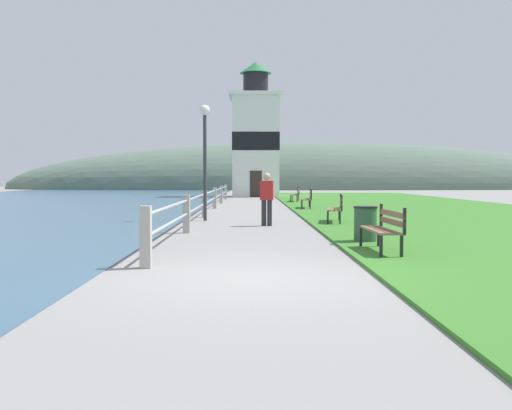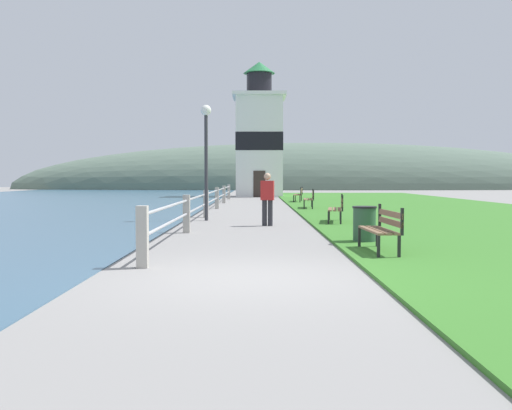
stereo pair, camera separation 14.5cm
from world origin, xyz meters
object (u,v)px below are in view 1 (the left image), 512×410
park_bench_midway (337,207)px  lighthouse (256,139)px  person_strolling (267,197)px  park_bench_by_lighthouse (296,193)px  lamp_post (205,141)px  park_bench_near (384,227)px  park_bench_far (308,198)px  trash_bin (365,225)px

park_bench_midway → lighthouse: 27.01m
person_strolling → park_bench_by_lighthouse: bearing=1.2°
lighthouse → lamp_post: bearing=-94.5°
lighthouse → person_strolling: (0.10, -27.36, -3.64)m
park_bench_near → park_bench_far: same height
park_bench_near → park_bench_midway: 7.27m
park_bench_near → lighthouse: 34.18m
park_bench_by_lighthouse → trash_bin: bearing=96.7°
park_bench_by_lighthouse → person_strolling: (-2.20, -16.29, 0.34)m
park_bench_far → lamp_post: size_ratio=0.49×
park_bench_midway → park_bench_by_lighthouse: same height
park_bench_by_lighthouse → park_bench_near: bearing=96.7°
park_bench_midway → lighthouse: (-2.36, 26.61, 3.98)m
park_bench_midway → lighthouse: size_ratio=0.17×
trash_bin → lamp_post: 8.36m
park_bench_midway → trash_bin: size_ratio=2.14×
park_bench_by_lighthouse → lighthouse: 11.98m
lighthouse → lamp_post: (-1.96, -25.20, -1.78)m
park_bench_near → park_bench_midway: bearing=-93.2°
person_strolling → lamp_post: (-2.06, 2.16, 1.86)m
trash_bin → person_strolling: bearing=113.7°
park_bench_midway → person_strolling: 2.40m
park_bench_near → trash_bin: (-0.01, 1.79, -0.11)m
park_bench_far → person_strolling: size_ratio=1.21×
park_bench_midway → lamp_post: (-4.32, 1.41, 2.20)m
park_bench_midway → lamp_post: 5.05m
park_bench_near → park_bench_midway: (0.18, 7.27, 0.00)m
park_bench_far → park_bench_by_lighthouse: 7.13m
park_bench_near → person_strolling: size_ratio=1.03×
park_bench_far → lamp_post: lamp_post is taller
trash_bin → park_bench_by_lighthouse: bearing=89.7°
park_bench_far → lamp_post: bearing=63.4°
park_bench_midway → lighthouse: lighthouse is taller
park_bench_near → lighthouse: bearing=-88.2°
park_bench_far → park_bench_midway: bearing=95.2°
park_bench_far → lamp_post: (-4.24, -7.01, 2.20)m
park_bench_midway → person_strolling: person_strolling is taller
park_bench_by_lighthouse → person_strolling: bearing=89.3°
park_bench_by_lighthouse → lamp_post: (-4.26, -14.14, 2.20)m
park_bench_by_lighthouse → person_strolling: 16.45m
park_bench_near → park_bench_by_lighthouse: 22.82m
lamp_post → lighthouse: bearing=85.5°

